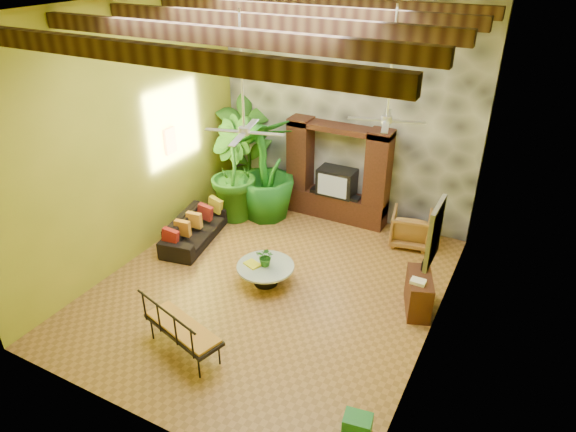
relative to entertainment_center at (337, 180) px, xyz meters
The scene contains 23 objects.
ground 3.28m from the entertainment_center, 90.00° to the right, with size 7.00×7.00×0.00m, color brown.
ceiling 5.11m from the entertainment_center, 90.00° to the right, with size 6.00×7.00×0.02m, color silver.
back_wall 1.58m from the entertainment_center, 90.00° to the left, with size 6.00×0.02×5.00m, color #969D23.
left_wall 4.60m from the entertainment_center, 133.73° to the right, with size 0.02×7.00×5.00m, color #969D23.
right_wall 4.60m from the entertainment_center, 46.27° to the right, with size 0.02×7.00×5.00m, color #969D23.
stone_accent_wall 1.56m from the entertainment_center, 90.00° to the left, with size 5.98×0.10×4.98m, color #37393F.
ceiling_beams 4.94m from the entertainment_center, 90.00° to the right, with size 5.95×5.36×0.22m.
entertainment_center is the anchor object (origin of this frame).
ceiling_fan_front 4.30m from the entertainment_center, 93.24° to the right, with size 1.28×1.28×1.86m.
ceiling_fan_back 3.50m from the entertainment_center, 50.43° to the right, with size 1.28×1.28×1.86m.
wall_art_mask 3.82m from the entertainment_center, 144.18° to the right, with size 0.06×0.32×0.55m, color orange.
wall_art_painting 4.95m from the entertainment_center, 51.61° to the right, with size 0.06×0.70×0.90m, color #26548D.
sofa 3.40m from the entertainment_center, 133.62° to the right, with size 1.97×0.77×0.57m, color black.
wicker_armchair 2.02m from the entertainment_center, 10.83° to the right, with size 0.81×0.83×0.76m, color olive.
tall_plant_a 2.39m from the entertainment_center, behind, with size 1.37×0.93×2.61m, color #2C681B.
tall_plant_b 2.44m from the entertainment_center, 154.04° to the right, with size 1.29×1.04×2.34m, color #236119.
tall_plant_c 1.66m from the entertainment_center, 154.07° to the right, with size 1.36×1.36×2.43m, color #195F19.
coffee_table 3.17m from the entertainment_center, 92.63° to the right, with size 1.10×1.10×0.40m.
centerpiece_plant 3.10m from the entertainment_center, 92.49° to the right, with size 0.34×0.30×0.38m, color #225D18.
yellow_tray 3.25m from the entertainment_center, 96.61° to the right, with size 0.31×0.22×0.03m, color yellow.
iron_bench 5.40m from the entertainment_center, 93.89° to the right, with size 1.55×0.92×0.57m.
side_console 3.71m from the entertainment_center, 43.61° to the right, with size 0.40×0.88×0.70m, color #3B2113.
green_bin 6.16m from the entertainment_center, 64.28° to the right, with size 0.38×0.28×0.33m, color #217B2F.
Camera 1 is at (3.99, -6.90, 5.89)m, focal length 32.00 mm.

